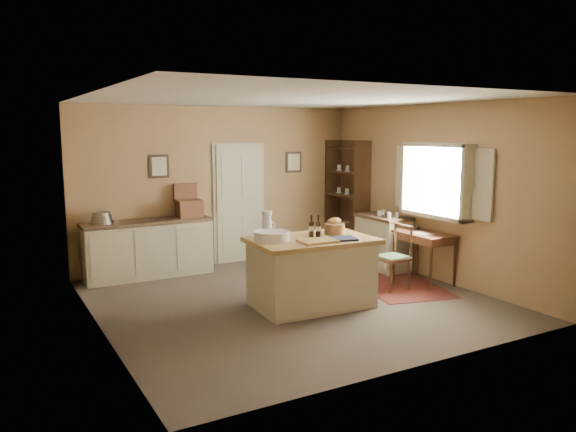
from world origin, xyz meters
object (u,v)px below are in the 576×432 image
desk_chair (392,258)px  shelving_unit (349,198)px  sideboard (149,247)px  writing_desk (424,239)px  work_island (311,270)px  right_cabinet (383,242)px

desk_chair → shelving_unit: size_ratio=0.43×
sideboard → writing_desk: 4.27m
sideboard → desk_chair: (2.89, -2.44, -0.02)m
work_island → right_cabinet: size_ratio=1.65×
work_island → sideboard: 2.92m
desk_chair → right_cabinet: bearing=56.7°
sideboard → shelving_unit: size_ratio=0.95×
desk_chair → writing_desk: bearing=4.1°
writing_desk → shelving_unit: 2.22m
desk_chair → right_cabinet: (0.66, 1.03, -0.00)m
sideboard → shelving_unit: shelving_unit is taller
sideboard → shelving_unit: bearing=-3.1°
writing_desk → desk_chair: size_ratio=0.98×
right_cabinet → sideboard: bearing=158.3°
work_island → writing_desk: work_island is taller
work_island → right_cabinet: (2.11, 1.13, -0.02)m
writing_desk → sideboard: bearing=146.1°
work_island → shelving_unit: bearing=49.1°
shelving_unit → right_cabinet: bearing=-97.3°
work_island → right_cabinet: 2.39m
sideboard → right_cabinet: bearing=-21.7°
writing_desk → desk_chair: desk_chair is taller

